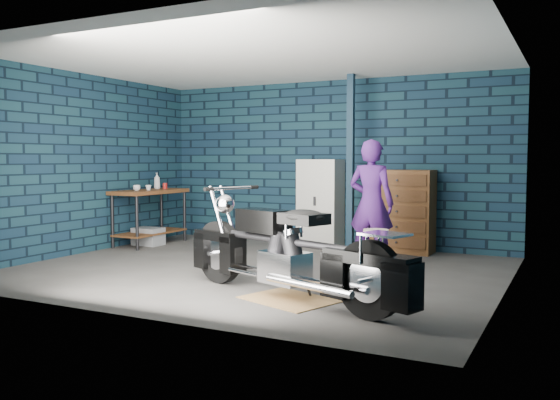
# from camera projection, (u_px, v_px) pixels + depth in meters

# --- Properties ---
(ground) EXTENTS (6.00, 6.00, 0.00)m
(ground) POSITION_uv_depth(u_px,v_px,m) (257.00, 270.00, 7.61)
(ground) COLOR #4D4B48
(ground) RESTS_ON ground
(room_walls) EXTENTS (6.02, 5.01, 2.71)m
(room_walls) POSITION_uv_depth(u_px,v_px,m) (276.00, 123.00, 7.97)
(room_walls) COLOR #0F2235
(room_walls) RESTS_ON ground
(support_post) EXTENTS (0.10, 0.10, 2.70)m
(support_post) POSITION_uv_depth(u_px,v_px,m) (350.00, 164.00, 9.01)
(support_post) COLOR #112637
(support_post) RESTS_ON ground
(workbench) EXTENTS (0.60, 1.40, 0.91)m
(workbench) POSITION_uv_depth(u_px,v_px,m) (150.00, 217.00, 9.83)
(workbench) COLOR brown
(workbench) RESTS_ON ground
(drip_mat) EXTENTS (1.06, 0.93, 0.01)m
(drip_mat) POSITION_uv_depth(u_px,v_px,m) (289.00, 299.00, 5.99)
(drip_mat) COLOR olive
(drip_mat) RESTS_ON ground
(motorcycle) EXTENTS (2.63, 1.50, 1.12)m
(motorcycle) POSITION_uv_depth(u_px,v_px,m) (289.00, 245.00, 5.95)
(motorcycle) COLOR black
(motorcycle) RESTS_ON ground
(person) EXTENTS (0.64, 0.44, 1.68)m
(person) POSITION_uv_depth(u_px,v_px,m) (371.00, 203.00, 7.80)
(person) COLOR #502079
(person) RESTS_ON ground
(storage_bin) EXTENTS (0.46, 0.33, 0.29)m
(storage_bin) POSITION_uv_depth(u_px,v_px,m) (148.00, 236.00, 9.77)
(storage_bin) COLOR gray
(storage_bin) RESTS_ON ground
(locker) EXTENTS (0.66, 0.47, 1.41)m
(locker) POSITION_uv_depth(u_px,v_px,m) (320.00, 203.00, 9.58)
(locker) COLOR beige
(locker) RESTS_ON ground
(tool_chest) EXTENTS (0.94, 0.52, 1.25)m
(tool_chest) POSITION_uv_depth(u_px,v_px,m) (401.00, 211.00, 8.98)
(tool_chest) COLOR brown
(tool_chest) RESTS_ON ground
(shop_stool) EXTENTS (0.40, 0.40, 0.56)m
(shop_stool) POSITION_uv_depth(u_px,v_px,m) (376.00, 252.00, 7.22)
(shop_stool) COLOR beige
(shop_stool) RESTS_ON ground
(cup_a) EXTENTS (0.14, 0.14, 0.09)m
(cup_a) POSITION_uv_depth(u_px,v_px,m) (137.00, 188.00, 9.53)
(cup_a) COLOR beige
(cup_a) RESTS_ON workbench
(cup_b) EXTENTS (0.11, 0.11, 0.09)m
(cup_b) POSITION_uv_depth(u_px,v_px,m) (148.00, 188.00, 9.62)
(cup_b) COLOR beige
(cup_b) RESTS_ON workbench
(mug_red) EXTENTS (0.08, 0.08, 0.10)m
(mug_red) POSITION_uv_depth(u_px,v_px,m) (165.00, 186.00, 10.02)
(mug_red) COLOR maroon
(mug_red) RESTS_ON workbench
(bottle) EXTENTS (0.13, 0.13, 0.28)m
(bottle) POSITION_uv_depth(u_px,v_px,m) (157.00, 181.00, 10.14)
(bottle) COLOR gray
(bottle) RESTS_ON workbench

